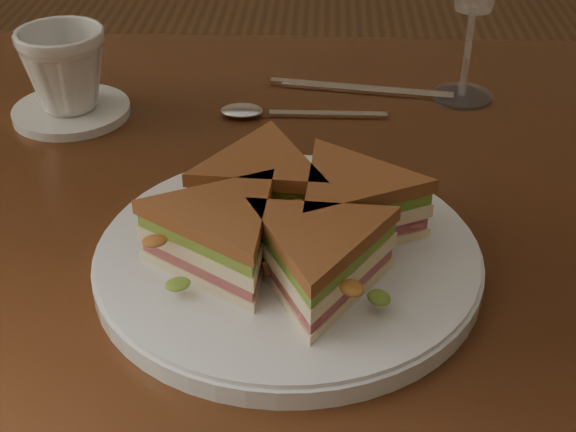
# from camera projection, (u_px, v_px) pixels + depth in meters

# --- Properties ---
(table) EXTENTS (1.20, 0.80, 0.75)m
(table) POSITION_uv_depth(u_px,v_px,m) (325.00, 277.00, 0.80)
(table) COLOR #33180B
(table) RESTS_ON ground
(plate) EXTENTS (0.31, 0.31, 0.02)m
(plate) POSITION_uv_depth(u_px,v_px,m) (288.00, 259.00, 0.65)
(plate) COLOR silver
(plate) RESTS_ON table
(sandwich_wedges) EXTENTS (0.28, 0.28, 0.06)m
(sandwich_wedges) POSITION_uv_depth(u_px,v_px,m) (288.00, 221.00, 0.63)
(sandwich_wedges) COLOR #FBE9B9
(sandwich_wedges) RESTS_ON plate
(crisps_mound) EXTENTS (0.09, 0.09, 0.05)m
(crisps_mound) POSITION_uv_depth(u_px,v_px,m) (288.00, 226.00, 0.63)
(crisps_mound) COLOR #C85619
(crisps_mound) RESTS_ON plate
(spoon) EXTENTS (0.18, 0.03, 0.01)m
(spoon) POSITION_uv_depth(u_px,v_px,m) (263.00, 112.00, 0.88)
(spoon) COLOR silver
(spoon) RESTS_ON table
(knife) EXTENTS (0.21, 0.04, 0.00)m
(knife) POSITION_uv_depth(u_px,v_px,m) (354.00, 89.00, 0.94)
(knife) COLOR silver
(knife) RESTS_ON table
(saucer) EXTENTS (0.13, 0.13, 0.01)m
(saucer) POSITION_uv_depth(u_px,v_px,m) (72.00, 111.00, 0.88)
(saucer) COLOR silver
(saucer) RESTS_ON table
(coffee_cup) EXTENTS (0.12, 0.12, 0.09)m
(coffee_cup) POSITION_uv_depth(u_px,v_px,m) (65.00, 70.00, 0.86)
(coffee_cup) COLOR silver
(coffee_cup) RESTS_ON saucer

